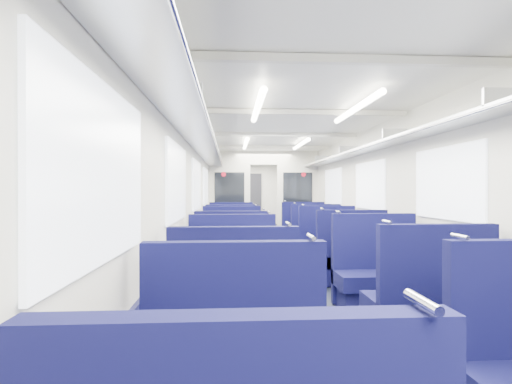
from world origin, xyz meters
TOP-DOWN VIEW (x-y plane):
  - floor at (0.00, 0.00)m, footprint 2.80×18.00m
  - ceiling at (0.00, 0.00)m, footprint 2.80×18.00m
  - wall_left at (-1.40, 0.00)m, footprint 0.02×18.00m
  - dado_left at (-1.39, 0.00)m, footprint 0.03×17.90m
  - wall_right at (1.40, 0.00)m, footprint 0.02×18.00m
  - dado_right at (1.39, 0.00)m, footprint 0.03×17.90m
  - wall_far at (0.00, 9.00)m, footprint 2.80×0.02m
  - luggage_rack_left at (-1.21, 0.00)m, footprint 0.36×17.40m
  - luggage_rack_right at (1.21, 0.00)m, footprint 0.36×17.40m
  - windows at (0.00, -0.46)m, footprint 2.78×15.60m
  - ceiling_fittings at (0.00, -0.26)m, footprint 2.70×16.06m
  - end_door at (0.00, 8.94)m, footprint 0.75×0.06m
  - bulkhead at (-0.00, 3.34)m, footprint 2.80×0.10m
  - seat_8 at (-0.83, -3.75)m, footprint 0.99×0.54m
  - seat_9 at (0.83, -3.61)m, footprint 0.99×0.54m
  - seat_10 at (-0.83, -2.47)m, footprint 0.99×0.54m
  - seat_11 at (0.83, -2.43)m, footprint 0.99×0.54m
  - seat_12 at (-0.83, -1.49)m, footprint 0.99×0.54m
  - seat_13 at (0.83, -1.31)m, footprint 0.99×0.54m
  - seat_14 at (-0.83, -0.14)m, footprint 0.99×0.54m
  - seat_15 at (0.83, -0.14)m, footprint 0.99×0.54m
  - seat_16 at (-0.83, 0.88)m, footprint 0.99×0.54m
  - seat_17 at (0.83, 1.02)m, footprint 0.99×0.54m
  - seat_18 at (-0.83, 2.02)m, footprint 0.99×0.54m
  - seat_19 at (0.83, 2.15)m, footprint 0.99×0.54m

SIDE VIEW (x-z plane):
  - floor at x=0.00m, z-range -0.01..0.01m
  - seat_8 at x=-0.83m, z-range -0.21..0.89m
  - seat_9 at x=0.83m, z-range -0.21..0.89m
  - seat_10 at x=-0.83m, z-range -0.21..0.89m
  - seat_11 at x=0.83m, z-range -0.21..0.89m
  - seat_12 at x=-0.83m, z-range -0.21..0.89m
  - seat_13 at x=0.83m, z-range -0.21..0.89m
  - seat_14 at x=-0.83m, z-range -0.21..0.89m
  - seat_15 at x=0.83m, z-range -0.21..0.89m
  - seat_16 at x=-0.83m, z-range -0.21..0.89m
  - seat_17 at x=0.83m, z-range -0.21..0.89m
  - seat_18 at x=-0.83m, z-range -0.21..0.89m
  - seat_19 at x=0.83m, z-range -0.21..0.89m
  - dado_left at x=-1.39m, z-range 0.00..0.70m
  - dado_right at x=1.39m, z-range 0.00..0.70m
  - end_door at x=0.00m, z-range 0.00..2.00m
  - wall_left at x=-1.40m, z-range 0.00..2.35m
  - wall_right at x=1.40m, z-range 0.00..2.35m
  - wall_far at x=0.00m, z-range 0.00..2.35m
  - bulkhead at x=0.00m, z-range 0.06..2.41m
  - windows at x=0.00m, z-range 1.04..1.79m
  - luggage_rack_left at x=-1.21m, z-range 1.88..2.06m
  - luggage_rack_right at x=1.21m, z-range 1.88..2.06m
  - ceiling_fittings at x=0.00m, z-range 2.23..2.35m
  - ceiling at x=0.00m, z-range 2.35..2.35m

